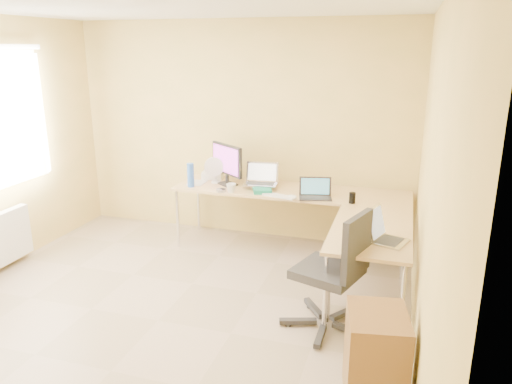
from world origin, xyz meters
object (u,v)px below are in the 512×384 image
(keyboard, at_px, (279,196))
(office_chair, at_px, (327,272))
(monitor, at_px, (227,164))
(desk_fan, at_px, (215,171))
(desk_return, at_px, (369,267))
(desk_main, at_px, (290,220))
(laptop_center, at_px, (261,174))
(water_bottle, at_px, (191,175))
(cabinet, at_px, (375,358))
(laptop_return, at_px, (389,229))
(laptop_black, at_px, (316,189))
(mug, at_px, (231,188))

(keyboard, height_order, office_chair, office_chair)
(monitor, height_order, desk_fan, monitor)
(desk_return, bearing_deg, desk_main, 134.27)
(laptop_center, height_order, water_bottle, laptop_center)
(laptop_center, bearing_deg, desk_main, 1.42)
(monitor, distance_m, cabinet, 3.08)
(laptop_center, height_order, laptop_return, laptop_center)
(desk_fan, xyz_separation_m, cabinet, (2.04, -2.39, -0.51))
(desk_main, bearing_deg, laptop_center, -172.82)
(water_bottle, height_order, office_chair, office_chair)
(laptop_center, relative_size, laptop_return, 1.08)
(laptop_black, height_order, cabinet, laptop_black)
(desk_main, distance_m, desk_fan, 1.05)
(water_bottle, xyz_separation_m, laptop_return, (2.25, -1.05, -0.02))
(monitor, distance_m, mug, 0.38)
(mug, xyz_separation_m, cabinet, (1.73, -2.07, -0.42))
(desk_return, relative_size, keyboard, 3.51)
(office_chair, bearing_deg, desk_fan, 154.64)
(laptop_center, relative_size, laptop_black, 1.08)
(laptop_center, distance_m, keyboard, 0.41)
(laptop_return, xyz_separation_m, office_chair, (-0.45, -0.23, -0.34))
(keyboard, distance_m, mug, 0.55)
(desk_return, relative_size, laptop_center, 3.52)
(desk_return, relative_size, office_chair, 1.23)
(water_bottle, distance_m, laptop_return, 2.49)
(cabinet, bearing_deg, laptop_center, 112.23)
(water_bottle, xyz_separation_m, office_chair, (1.80, -1.29, -0.37))
(desk_main, relative_size, cabinet, 4.19)
(laptop_return, bearing_deg, laptop_center, 68.84)
(desk_fan, xyz_separation_m, laptop_return, (2.04, -1.29, -0.03))
(water_bottle, height_order, cabinet, water_bottle)
(laptop_return, bearing_deg, laptop_black, 56.51)
(laptop_black, distance_m, keyboard, 0.40)
(monitor, bearing_deg, mug, -25.68)
(monitor, relative_size, keyboard, 1.52)
(office_chair, relative_size, cabinet, 1.67)
(monitor, relative_size, laptop_center, 1.53)
(laptop_center, relative_size, keyboard, 1.00)
(desk_return, bearing_deg, laptop_center, 143.88)
(laptop_center, bearing_deg, cabinet, -63.58)
(mug, relative_size, office_chair, 0.10)
(mug, height_order, cabinet, mug)
(monitor, height_order, keyboard, monitor)
(monitor, bearing_deg, desk_main, 36.96)
(desk_return, xyz_separation_m, keyboard, (-1.03, 0.70, 0.37))
(desk_main, xyz_separation_m, laptop_center, (-0.34, -0.04, 0.53))
(monitor, height_order, office_chair, monitor)
(office_chair, bearing_deg, monitor, 152.19)
(laptop_black, xyz_separation_m, desk_fan, (-1.24, 0.26, 0.04))
(desk_return, relative_size, monitor, 2.31)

